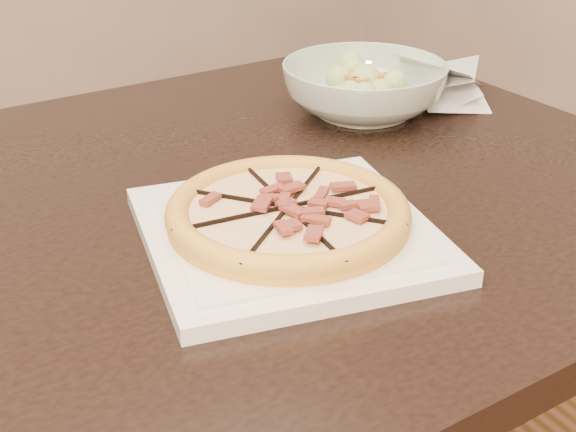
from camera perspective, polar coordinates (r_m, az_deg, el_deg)
name	(u,v)px	position (r m, az deg, el deg)	size (l,w,h in m)	color
dining_table	(137,297)	(0.96, -10.69, -5.71)	(1.42, 0.96, 0.75)	black
plate	(288,232)	(0.84, 0.00, -1.18)	(0.34, 0.34, 0.02)	white
pizza	(288,213)	(0.83, 0.00, 0.24)	(0.25, 0.25, 0.03)	gold
salad_bowl	(364,89)	(1.19, 5.42, 8.99)	(0.24, 0.24, 0.08)	#B5C7B9
salad	(365,52)	(1.18, 5.52, 11.53)	(0.12, 0.11, 0.04)	#C3D581
cling_film	(436,86)	(1.26, 10.49, 9.07)	(0.16, 0.13, 0.05)	silver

